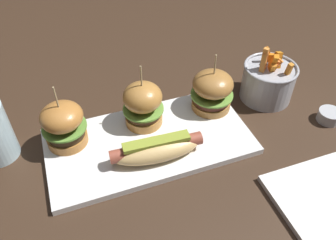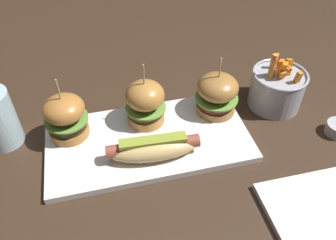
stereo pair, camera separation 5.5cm
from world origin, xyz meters
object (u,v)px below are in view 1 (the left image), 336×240
object	(u,v)px
fries_bucket	(268,81)
sauce_ramekin	(329,116)
hot_dog	(156,149)
slider_right	(212,91)
side_plate	(327,202)
platter_main	(149,142)
slider_left	(64,125)
slider_center	(143,104)

from	to	relation	value
fries_bucket	sauce_ramekin	distance (m)	0.15
hot_dog	slider_right	world-z (taller)	slider_right
hot_dog	side_plate	distance (m)	0.32
platter_main	slider_left	world-z (taller)	slider_left
slider_left	sauce_ramekin	xyz separation A→B (m)	(0.55, -0.12, -0.05)
slider_right	side_plate	distance (m)	0.31
sauce_ramekin	side_plate	size ratio (longest dim) A/B	0.28
platter_main	side_plate	distance (m)	0.35
hot_dog	slider_left	xyz separation A→B (m)	(-0.15, 0.10, 0.02)
slider_center	hot_dog	bearing A→B (deg)	-94.13
slider_center	fries_bucket	distance (m)	0.30
hot_dog	fries_bucket	xyz separation A→B (m)	(0.31, 0.10, 0.01)
slider_center	sauce_ramekin	bearing A→B (deg)	-17.41
slider_center	side_plate	xyz separation A→B (m)	(0.24, -0.30, -0.06)
platter_main	side_plate	world-z (taller)	platter_main
hot_dog	slider_left	bearing A→B (deg)	146.95
hot_dog	sauce_ramekin	size ratio (longest dim) A/B	3.62
slider_right	fries_bucket	distance (m)	0.14
hot_dog	slider_left	distance (m)	0.18
slider_right	sauce_ramekin	world-z (taller)	slider_right
slider_right	side_plate	bearing A→B (deg)	-73.64
hot_dog	side_plate	xyz separation A→B (m)	(0.25, -0.19, -0.03)
slider_right	fries_bucket	size ratio (longest dim) A/B	0.99
sauce_ramekin	side_plate	xyz separation A→B (m)	(-0.14, -0.18, -0.01)
slider_left	fries_bucket	xyz separation A→B (m)	(0.46, 0.00, -0.02)
slider_left	fries_bucket	bearing A→B (deg)	0.30
slider_center	sauce_ramekin	world-z (taller)	slider_center
platter_main	hot_dog	size ratio (longest dim) A/B	2.29
slider_right	sauce_ramekin	distance (m)	0.26
slider_center	slider_right	xyz separation A→B (m)	(0.15, -0.00, -0.00)
hot_dog	fries_bucket	size ratio (longest dim) A/B	1.32
platter_main	slider_left	bearing A→B (deg)	162.00
slider_center	fries_bucket	xyz separation A→B (m)	(0.30, -0.00, -0.02)
hot_dog	sauce_ramekin	xyz separation A→B (m)	(0.39, -0.02, -0.02)
hot_dog	slider_center	xyz separation A→B (m)	(0.01, 0.10, 0.03)
slider_center	fries_bucket	size ratio (longest dim) A/B	1.05
fries_bucket	slider_left	bearing A→B (deg)	-179.70
sauce_ramekin	platter_main	bearing A→B (deg)	170.16
slider_center	slider_right	world-z (taller)	slider_center
slider_right	sauce_ramekin	xyz separation A→B (m)	(0.23, -0.12, -0.05)
hot_dog	platter_main	bearing A→B (deg)	88.35
slider_right	sauce_ramekin	size ratio (longest dim) A/B	2.73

